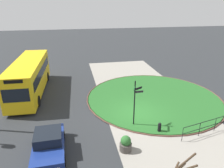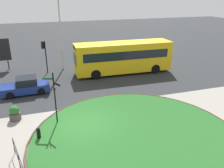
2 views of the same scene
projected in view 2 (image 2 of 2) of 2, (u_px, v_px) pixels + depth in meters
The scene contains 11 objects.
ground at pixel (84, 125), 15.48m from camera, with size 120.00×120.00×0.00m, color #282B2D.
sidewalk_paving at pixel (90, 139), 13.95m from camera, with size 32.00×8.54×0.02m, color gray.
grass_island at pixel (136, 137), 14.02m from camera, with size 12.59×12.59×0.10m, color #235B23.
grass_kerb_ring at pixel (136, 137), 14.02m from camera, with size 12.90×12.90×0.11m, color brown.
signpost_directional at pixel (55, 95), 14.86m from camera, with size 1.01×0.92×3.59m.
bollard_foreground at pixel (39, 133), 13.82m from camera, with size 0.24×0.24×0.78m.
bus_yellow at pixel (123, 57), 24.82m from camera, with size 10.37×2.82×3.32m.
car_near_lane at pixel (26, 86), 20.11m from camera, with size 4.04×1.98×1.44m.
traffic_light_near at pixel (44, 50), 24.54m from camera, with size 0.48×0.32×3.46m.
lamppost_tall at pixel (60, 24), 24.97m from camera, with size 0.32×0.32×9.57m.
planter_near_signpost at pixel (15, 114), 15.88m from camera, with size 0.76×0.76×1.05m.
Camera 2 is at (-2.36, -13.33, 8.20)m, focal length 37.30 mm.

